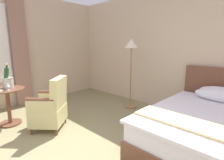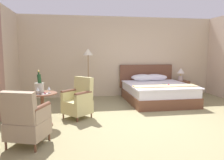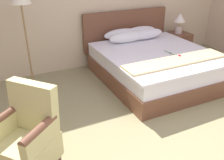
{
  "view_description": "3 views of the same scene",
  "coord_description": "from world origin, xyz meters",
  "px_view_note": "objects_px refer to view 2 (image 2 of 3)",
  "views": [
    {
      "loc": [
        1.37,
        -0.62,
        1.5
      ],
      "look_at": [
        -0.39,
        1.21,
        0.99
      ],
      "focal_mm": 28.0,
      "sensor_mm": 36.0,
      "label": 1
    },
    {
      "loc": [
        -1.55,
        -4.3,
        1.53
      ],
      "look_at": [
        -0.65,
        0.99,
        0.84
      ],
      "focal_mm": 35.0,
      "sensor_mm": 36.0,
      "label": 2
    },
    {
      "loc": [
        -1.58,
        -1.46,
        2.06
      ],
      "look_at": [
        -0.42,
        0.96,
        0.73
      ],
      "focal_mm": 40.0,
      "sensor_mm": 36.0,
      "label": 3
    }
  ],
  "objects_px": {
    "bed": "(156,91)",
    "wine_glass_near_bucket": "(38,89)",
    "champagne_bucket": "(39,86)",
    "armchair_facing_bed": "(26,121)",
    "wine_glass_near_edge": "(49,88)",
    "bedside_lamp": "(181,73)",
    "floor_lamp_brass": "(88,58)",
    "nightstand": "(180,88)",
    "side_table_round": "(43,107)",
    "snack_plate": "(45,94)",
    "armchair_by_window": "(79,101)"
  },
  "relations": [
    {
      "from": "bedside_lamp",
      "to": "floor_lamp_brass",
      "type": "height_order",
      "value": "floor_lamp_brass"
    },
    {
      "from": "armchair_by_window",
      "to": "armchair_facing_bed",
      "type": "xyz_separation_m",
      "value": [
        -0.86,
        -1.45,
        0.02
      ]
    },
    {
      "from": "side_table_round",
      "to": "snack_plate",
      "type": "distance_m",
      "value": 0.34
    },
    {
      "from": "floor_lamp_brass",
      "to": "champagne_bucket",
      "type": "xyz_separation_m",
      "value": [
        -1.15,
        -2.29,
        -0.52
      ]
    },
    {
      "from": "wine_glass_near_edge",
      "to": "nightstand",
      "type": "bearing_deg",
      "value": 31.08
    },
    {
      "from": "floor_lamp_brass",
      "to": "wine_glass_near_bucket",
      "type": "distance_m",
      "value": 2.8
    },
    {
      "from": "bedside_lamp",
      "to": "floor_lamp_brass",
      "type": "bearing_deg",
      "value": -176.84
    },
    {
      "from": "bed",
      "to": "wine_glass_near_edge",
      "type": "distance_m",
      "value": 3.54
    },
    {
      "from": "wine_glass_near_edge",
      "to": "bedside_lamp",
      "type": "bearing_deg",
      "value": 31.08
    },
    {
      "from": "champagne_bucket",
      "to": "armchair_facing_bed",
      "type": "relative_size",
      "value": 0.49
    },
    {
      "from": "nightstand",
      "to": "champagne_bucket",
      "type": "bearing_deg",
      "value": -150.65
    },
    {
      "from": "floor_lamp_brass",
      "to": "champagne_bucket",
      "type": "height_order",
      "value": "floor_lamp_brass"
    },
    {
      "from": "champagne_bucket",
      "to": "wine_glass_near_bucket",
      "type": "relative_size",
      "value": 3.18
    },
    {
      "from": "bed",
      "to": "champagne_bucket",
      "type": "relative_size",
      "value": 4.72
    },
    {
      "from": "nightstand",
      "to": "armchair_by_window",
      "type": "bearing_deg",
      "value": -150.3
    },
    {
      "from": "floor_lamp_brass",
      "to": "wine_glass_near_edge",
      "type": "height_order",
      "value": "floor_lamp_brass"
    },
    {
      "from": "nightstand",
      "to": "wine_glass_near_bucket",
      "type": "relative_size",
      "value": 3.69
    },
    {
      "from": "wine_glass_near_edge",
      "to": "armchair_by_window",
      "type": "distance_m",
      "value": 0.86
    },
    {
      "from": "nightstand",
      "to": "snack_plate",
      "type": "distance_m",
      "value": 5.04
    },
    {
      "from": "floor_lamp_brass",
      "to": "wine_glass_near_edge",
      "type": "relative_size",
      "value": 12.38
    },
    {
      "from": "bedside_lamp",
      "to": "floor_lamp_brass",
      "type": "distance_m",
      "value": 3.29
    },
    {
      "from": "wine_glass_near_edge",
      "to": "armchair_facing_bed",
      "type": "height_order",
      "value": "armchair_facing_bed"
    },
    {
      "from": "floor_lamp_brass",
      "to": "armchair_facing_bed",
      "type": "distance_m",
      "value": 3.65
    },
    {
      "from": "wine_glass_near_bucket",
      "to": "wine_glass_near_edge",
      "type": "bearing_deg",
      "value": 36.65
    },
    {
      "from": "bed",
      "to": "snack_plate",
      "type": "bearing_deg",
      "value": -147.79
    },
    {
      "from": "snack_plate",
      "to": "armchair_by_window",
      "type": "distance_m",
      "value": 0.97
    },
    {
      "from": "nightstand",
      "to": "bedside_lamp",
      "type": "relative_size",
      "value": 1.24
    },
    {
      "from": "nightstand",
      "to": "armchair_facing_bed",
      "type": "xyz_separation_m",
      "value": [
        -4.45,
        -3.5,
        0.15
      ]
    },
    {
      "from": "wine_glass_near_bucket",
      "to": "armchair_facing_bed",
      "type": "xyz_separation_m",
      "value": [
        -0.07,
        -0.83,
        -0.38
      ]
    },
    {
      "from": "bed",
      "to": "wine_glass_near_bucket",
      "type": "xyz_separation_m",
      "value": [
        -3.21,
        -1.94,
        0.47
      ]
    },
    {
      "from": "champagne_bucket",
      "to": "wine_glass_near_edge",
      "type": "xyz_separation_m",
      "value": [
        0.19,
        -0.06,
        -0.05
      ]
    },
    {
      "from": "bed",
      "to": "snack_plate",
      "type": "distance_m",
      "value": 3.67
    },
    {
      "from": "bedside_lamp",
      "to": "champagne_bucket",
      "type": "relative_size",
      "value": 0.94
    },
    {
      "from": "side_table_round",
      "to": "champagne_bucket",
      "type": "bearing_deg",
      "value": 136.43
    },
    {
      "from": "bed",
      "to": "floor_lamp_brass",
      "type": "bearing_deg",
      "value": 165.2
    },
    {
      "from": "side_table_round",
      "to": "wine_glass_near_bucket",
      "type": "height_order",
      "value": "wine_glass_near_bucket"
    },
    {
      "from": "nightstand",
      "to": "floor_lamp_brass",
      "type": "height_order",
      "value": "floor_lamp_brass"
    },
    {
      "from": "bed",
      "to": "nightstand",
      "type": "xyz_separation_m",
      "value": [
        1.17,
        0.72,
        -0.06
      ]
    },
    {
      "from": "wine_glass_near_edge",
      "to": "armchair_facing_bed",
      "type": "bearing_deg",
      "value": -105.04
    },
    {
      "from": "bed",
      "to": "champagne_bucket",
      "type": "xyz_separation_m",
      "value": [
        -3.21,
        -1.74,
        0.51
      ]
    },
    {
      "from": "bed",
      "to": "side_table_round",
      "type": "height_order",
      "value": "bed"
    },
    {
      "from": "bedside_lamp",
      "to": "snack_plate",
      "type": "distance_m",
      "value": 5.03
    },
    {
      "from": "champagne_bucket",
      "to": "snack_plate",
      "type": "bearing_deg",
      "value": -58.83
    },
    {
      "from": "floor_lamp_brass",
      "to": "snack_plate",
      "type": "height_order",
      "value": "floor_lamp_brass"
    },
    {
      "from": "armchair_by_window",
      "to": "wine_glass_near_edge",
      "type": "bearing_deg",
      "value": -141.52
    },
    {
      "from": "nightstand",
      "to": "wine_glass_near_edge",
      "type": "distance_m",
      "value": 4.92
    },
    {
      "from": "nightstand",
      "to": "snack_plate",
      "type": "xyz_separation_m",
      "value": [
        -4.26,
        -2.67,
        0.44
      ]
    },
    {
      "from": "armchair_facing_bed",
      "to": "floor_lamp_brass",
      "type": "bearing_deg",
      "value": 69.93
    },
    {
      "from": "bed",
      "to": "floor_lamp_brass",
      "type": "relative_size",
      "value": 1.33
    },
    {
      "from": "nightstand",
      "to": "armchair_facing_bed",
      "type": "relative_size",
      "value": 0.57
    }
  ]
}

